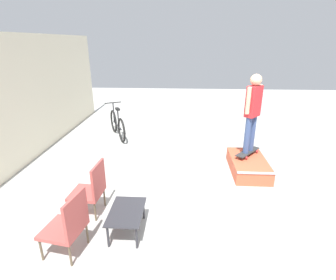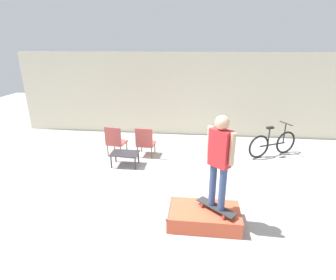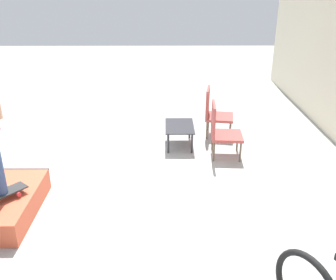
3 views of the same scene
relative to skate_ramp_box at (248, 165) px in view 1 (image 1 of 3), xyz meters
The scene contains 8 objects.
ground_plane 1.32m from the skate_ramp_box, 134.55° to the left, with size 24.00×24.00×0.00m, color #A8A8A3.
skate_ramp_box is the anchor object (origin of this frame).
skateboard_on_ramp 0.32m from the skate_ramp_box, ahead, with size 0.74×0.68×0.07m.
person_skater 1.31m from the skate_ramp_box, ahead, with size 0.45×0.41×1.76m.
coffee_table 3.21m from the skate_ramp_box, 132.99° to the left, with size 0.78×0.52×0.38m.
patio_chair_left 4.05m from the skate_ramp_box, 131.31° to the left, with size 0.60×0.60×0.94m.
patio_chair_right 3.50m from the skate_ramp_box, 119.71° to the left, with size 0.55×0.55×0.94m.
bicycle 4.15m from the skate_ramp_box, 58.81° to the left, with size 1.58×0.86×1.01m.
Camera 1 is at (-4.58, 0.57, 2.82)m, focal length 28.00 mm.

